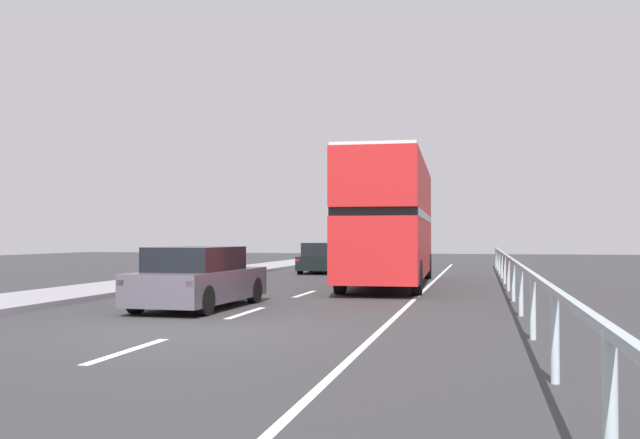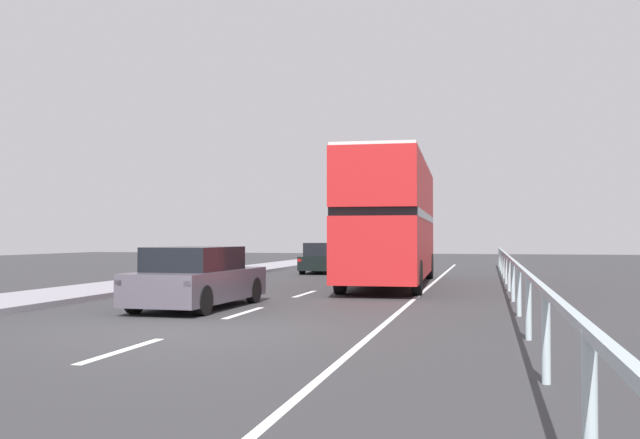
% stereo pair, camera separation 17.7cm
% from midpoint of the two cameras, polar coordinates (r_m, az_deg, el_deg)
% --- Properties ---
extents(ground_plane, '(75.56, 120.00, 0.10)m').
position_cam_midpoint_polar(ground_plane, '(12.81, -10.85, -9.02)').
color(ground_plane, '#323133').
extents(lane_paint_markings, '(3.40, 46.00, 0.01)m').
position_cam_midpoint_polar(lane_paint_markings, '(20.70, 4.20, -5.98)').
color(lane_paint_markings, silver).
rests_on(lane_paint_markings, ground).
extents(bridge_side_railing, '(0.10, 42.00, 1.08)m').
position_cam_midpoint_polar(bridge_side_railing, '(20.67, 14.79, -3.53)').
color(bridge_side_railing, '#A9BBC1').
rests_on(bridge_side_railing, ground).
extents(double_decker_bus_red, '(2.82, 11.34, 4.23)m').
position_cam_midpoint_polar(double_decker_bus_red, '(24.50, 5.47, 0.02)').
color(double_decker_bus_red, red).
rests_on(double_decker_bus_red, ground).
extents(hatchback_car_near, '(1.93, 4.45, 1.43)m').
position_cam_midpoint_polar(hatchback_car_near, '(16.80, -10.00, -4.69)').
color(hatchback_car_near, '#4B4752').
rests_on(hatchback_car_near, ground).
extents(sedan_car_ahead, '(1.92, 4.10, 1.39)m').
position_cam_midpoint_polar(sedan_car_ahead, '(32.78, 0.04, -3.15)').
color(sedan_car_ahead, black).
rests_on(sedan_car_ahead, ground).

